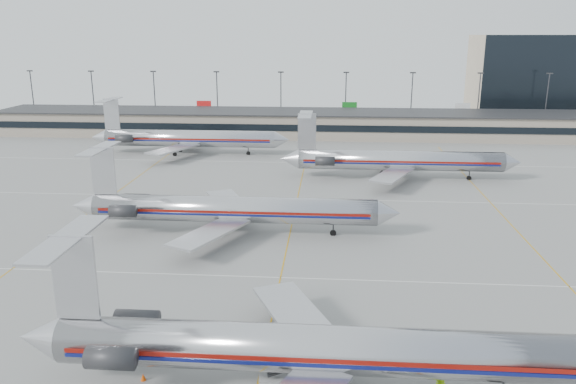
# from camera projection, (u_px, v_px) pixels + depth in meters

# --- Properties ---
(ground) EXTENTS (260.00, 260.00, 0.00)m
(ground) POSITION_uv_depth(u_px,v_px,m) (271.00, 324.00, 50.55)
(ground) COLOR gray
(ground) RESTS_ON ground
(apron_markings) EXTENTS (160.00, 0.15, 0.02)m
(apron_markings) POSITION_uv_depth(u_px,v_px,m) (280.00, 277.00, 60.14)
(apron_markings) COLOR silver
(apron_markings) RESTS_ON ground
(terminal) EXTENTS (162.00, 17.00, 6.25)m
(terminal) POSITION_uv_depth(u_px,v_px,m) (311.00, 123.00, 143.72)
(terminal) COLOR gray
(terminal) RESTS_ON ground
(light_mast_row) EXTENTS (163.60, 0.40, 15.28)m
(light_mast_row) POSITION_uv_depth(u_px,v_px,m) (313.00, 96.00, 155.71)
(light_mast_row) COLOR #38383D
(light_mast_row) RESTS_ON ground
(distant_building) EXTENTS (30.00, 20.00, 25.00)m
(distant_building) POSITION_uv_depth(u_px,v_px,m) (525.00, 79.00, 165.44)
(distant_building) COLOR tan
(distant_building) RESTS_ON ground
(jet_foreground) EXTENTS (44.36, 26.12, 11.61)m
(jet_foreground) POSITION_uv_depth(u_px,v_px,m) (305.00, 348.00, 40.40)
(jet_foreground) COLOR silver
(jet_foreground) RESTS_ON ground
(jet_second_row) EXTENTS (43.14, 25.40, 11.29)m
(jet_second_row) POSITION_uv_depth(u_px,v_px,m) (227.00, 209.00, 72.88)
(jet_second_row) COLOR silver
(jet_second_row) RESTS_ON ground
(jet_third_row) EXTENTS (42.78, 26.32, 11.70)m
(jet_third_row) POSITION_uv_depth(u_px,v_px,m) (395.00, 160.00, 100.50)
(jet_third_row) COLOR silver
(jet_third_row) RESTS_ON ground
(jet_back_row) EXTENTS (43.58, 26.81, 11.92)m
(jet_back_row) POSITION_uv_depth(u_px,v_px,m) (186.00, 138.00, 121.41)
(jet_back_row) COLOR silver
(jet_back_row) RESTS_ON ground
(belt_loader) EXTENTS (4.89, 1.94, 2.53)m
(belt_loader) POSITION_uv_depth(u_px,v_px,m) (287.00, 377.00, 41.51)
(belt_loader) COLOR #A6A6A6
(belt_loader) RESTS_ON ground
(ramp_worker_near) EXTENTS (0.64, 0.51, 1.54)m
(ramp_worker_near) POSITION_uv_depth(u_px,v_px,m) (314.00, 379.00, 41.14)
(ramp_worker_near) COLOR #83C512
(ramp_worker_near) RESTS_ON ground
(cone_left) EXTENTS (0.45, 0.45, 0.56)m
(cone_left) POSITION_uv_depth(u_px,v_px,m) (143.00, 377.00, 42.22)
(cone_left) COLOR #D04506
(cone_left) RESTS_ON ground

